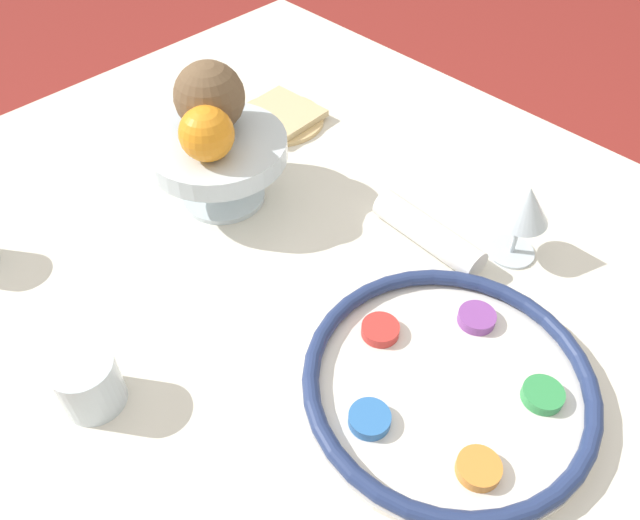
# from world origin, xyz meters

# --- Properties ---
(dining_table) EXTENTS (1.57, 1.05, 0.73)m
(dining_table) POSITION_xyz_m (0.00, 0.00, 0.37)
(dining_table) COLOR silver
(dining_table) RESTS_ON ground_plane
(seder_plate) EXTENTS (0.34, 0.34, 0.03)m
(seder_plate) POSITION_xyz_m (-0.13, 0.04, 0.75)
(seder_plate) COLOR silver
(seder_plate) RESTS_ON dining_table
(wine_glass) EXTENTS (0.07, 0.07, 0.12)m
(wine_glass) POSITION_xyz_m (-0.05, -0.20, 0.82)
(wine_glass) COLOR silver
(wine_glass) RESTS_ON dining_table
(fruit_stand) EXTENTS (0.20, 0.20, 0.11)m
(fruit_stand) POSITION_xyz_m (0.33, 0.01, 0.81)
(fruit_stand) COLOR silver
(fruit_stand) RESTS_ON dining_table
(orange_fruit) EXTENTS (0.08, 0.08, 0.08)m
(orange_fruit) POSITION_xyz_m (0.30, 0.04, 0.88)
(orange_fruit) COLOR orange
(orange_fruit) RESTS_ON fruit_stand
(coconut) EXTENTS (0.10, 0.10, 0.10)m
(coconut) POSITION_xyz_m (0.35, -0.01, 0.89)
(coconut) COLOR brown
(coconut) RESTS_ON fruit_stand
(bread_plate) EXTENTS (0.16, 0.16, 0.02)m
(bread_plate) POSITION_xyz_m (0.42, -0.19, 0.74)
(bread_plate) COLOR tan
(bread_plate) RESTS_ON dining_table
(napkin_roll) EXTENTS (0.18, 0.05, 0.04)m
(napkin_roll) POSITION_xyz_m (0.04, -0.13, 0.75)
(napkin_roll) COLOR white
(napkin_roll) RESTS_ON dining_table
(cup_mid) EXTENTS (0.07, 0.07, 0.07)m
(cup_mid) POSITION_xyz_m (0.15, 0.34, 0.77)
(cup_mid) COLOR silver
(cup_mid) RESTS_ON dining_table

